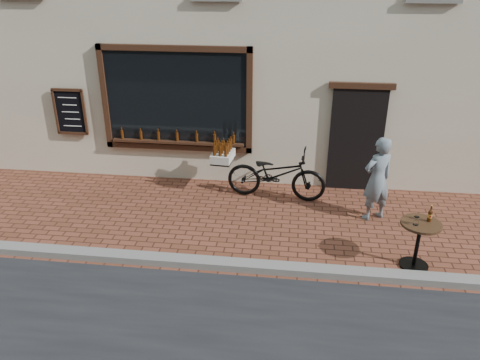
# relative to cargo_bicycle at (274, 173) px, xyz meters

# --- Properties ---
(ground) EXTENTS (90.00, 90.00, 0.00)m
(ground) POSITION_rel_cargo_bicycle_xyz_m (-0.25, -2.81, -0.54)
(ground) COLOR brown
(ground) RESTS_ON ground
(kerb) EXTENTS (90.00, 0.25, 0.12)m
(kerb) POSITION_rel_cargo_bicycle_xyz_m (-0.25, -2.61, -0.48)
(kerb) COLOR slate
(kerb) RESTS_ON ground
(cargo_bicycle) EXTENTS (2.39, 0.89, 1.14)m
(cargo_bicycle) POSITION_rel_cargo_bicycle_xyz_m (0.00, 0.00, 0.00)
(cargo_bicycle) COLOR black
(cargo_bicycle) RESTS_ON ground
(bistro_table) EXTENTS (0.63, 0.63, 1.08)m
(bistro_table) POSITION_rel_cargo_bicycle_xyz_m (2.40, -2.19, 0.03)
(bistro_table) COLOR black
(bistro_table) RESTS_ON ground
(pedestrian) EXTENTS (0.71, 0.63, 1.64)m
(pedestrian) POSITION_rel_cargo_bicycle_xyz_m (1.94, -0.65, 0.27)
(pedestrian) COLOR slate
(pedestrian) RESTS_ON ground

